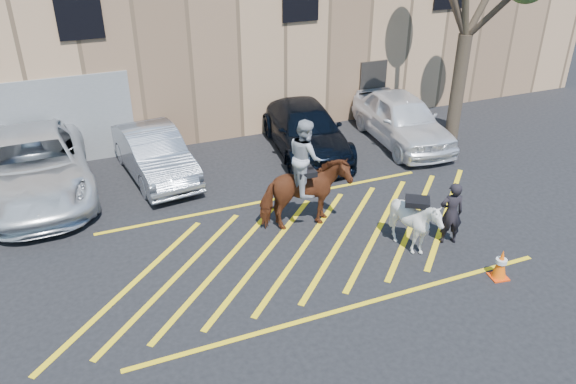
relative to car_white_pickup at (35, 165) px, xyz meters
name	(u,v)px	position (x,y,z in m)	size (l,w,h in m)	color
ground	(300,240)	(5.93, -5.16, -0.88)	(90.00, 90.00, 0.00)	black
car_white_pickup	(35,165)	(0.00, 0.00, 0.00)	(2.92, 6.33, 1.76)	silver
car_silver_sedan	(154,153)	(3.31, -0.13, -0.14)	(1.56, 4.47, 1.47)	#92959F
car_blue_suv	(306,129)	(8.32, -0.13, -0.12)	(2.13, 5.25, 1.52)	black
car_white_suv	(402,119)	(11.68, -0.70, -0.04)	(1.99, 4.94, 1.68)	white
handler	(451,213)	(9.28, -6.63, -0.07)	(0.59, 0.39, 1.63)	black
warehouse	(179,9)	(5.92, 6.83, 2.77)	(32.42, 10.20, 7.30)	tan
hatching_zone	(305,246)	(5.93, -5.46, -0.87)	(12.60, 5.12, 0.01)	yellow
mounted_bay	(305,186)	(6.29, -4.62, 0.31)	(2.28, 1.14, 2.94)	#632E17
saddled_white	(415,223)	(8.27, -6.61, -0.12)	(1.75, 1.80, 1.49)	silver
traffic_cone	(501,264)	(9.45, -8.30, -0.51)	(0.43, 0.43, 0.73)	#EF3A09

